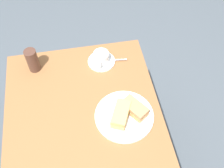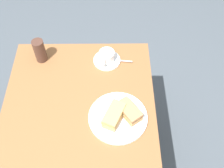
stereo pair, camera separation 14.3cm
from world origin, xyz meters
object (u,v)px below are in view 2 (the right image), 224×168
Objects in this scene: sandwich_front at (114,115)px; spoon at (121,61)px; dining_table at (80,137)px; drinking_glass at (40,51)px; coffee_cup at (107,56)px; sandwich_plate at (118,117)px; sandwich_back at (129,111)px; coffee_saucer at (107,60)px.

sandwich_front is 1.56× the size of spoon.
dining_table is 0.48m from spoon.
coffee_cup is at bearing 87.13° from drinking_glass.
sandwich_front is at bearing -67.13° from sandwich_plate.
spoon is (-0.40, 0.22, 0.13)m from dining_table.
sandwich_back is 1.47× the size of spoon.
drinking_glass is (-0.43, -0.23, 0.19)m from dining_table.
sandwich_back is at bearing 5.04° from spoon.
dining_table is 9.68× the size of coffee_cup.
coffee_cup is at bearing -171.39° from sandwich_plate.
sandwich_back is at bearing 17.09° from coffee_cup.
coffee_saucer is 0.04m from coffee_cup.
sandwich_back is 1.28× the size of coffee_cup.
coffee_cup is 0.37m from drinking_glass.
coffee_cup reaches higher than dining_table.
sandwich_plate is 2.93× the size of spoon.
sandwich_front reaches higher than sandwich_back.
sandwich_back reaches higher than dining_table.
sandwich_plate is at bearing 112.87° from sandwich_front.
sandwich_plate is at bearing 8.61° from coffee_cup.
coffee_cup reaches higher than spoon.
sandwich_back is at bearing 107.29° from sandwich_front.
sandwich_back is at bearing 105.12° from sandwich_plate.
sandwich_front is 1.06× the size of sandwich_back.
spoon is (-0.35, -0.03, -0.03)m from sandwich_back.
drinking_glass is (-0.02, -0.37, 0.06)m from coffee_saucer.
sandwich_front is at bearing 45.77° from drinking_glass.
coffee_saucer is at bearing -163.04° from sandwich_back.
sandwich_plate is at bearing -3.57° from spoon.
sandwich_plate is 0.36m from spoon.
dining_table is at bearing -19.03° from coffee_cup.
sandwich_plate is 0.58m from drinking_glass.
dining_table is at bearing -79.17° from sandwich_front.
sandwich_front and coffee_cup have the same top height.
coffee_cup is at bearing -14.53° from coffee_saucer.
coffee_cup is 1.15× the size of spoon.
sandwich_plate is 1.99× the size of sandwich_back.
drinking_glass is at bearing -127.89° from sandwich_back.
sandwich_front is at bearing -72.71° from sandwich_back.
dining_table is 7.12× the size of sandwich_front.
sandwich_plate is at bearing 47.73° from drinking_glass.
spoon is at bearing 176.43° from sandwich_plate.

